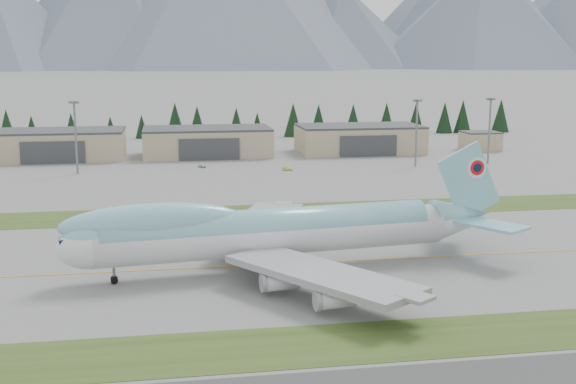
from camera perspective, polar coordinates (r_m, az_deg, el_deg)
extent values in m
plane|color=slate|center=(134.44, 3.73, -5.50)|extent=(7000.00, 7000.00, 0.00)
cube|color=#364A1A|center=(99.85, 8.81, -11.45)|extent=(400.00, 14.00, 0.08)
cube|color=#364A1A|center=(177.22, 0.40, -1.52)|extent=(400.00, 18.00, 0.08)
cube|color=orange|center=(134.44, 3.73, -5.50)|extent=(400.00, 0.40, 0.02)
cylinder|color=silver|center=(127.44, -1.02, -3.37)|extent=(63.01, 14.47, 7.26)
cylinder|color=#7EC0CF|center=(126.84, -1.51, -2.81)|extent=(58.50, 13.40, 6.71)
ellipsoid|color=silver|center=(123.29, -15.24, -4.23)|extent=(12.39, 8.56, 7.26)
ellipsoid|color=#7EC0CF|center=(122.96, -15.27, -3.63)|extent=(10.37, 7.24, 6.16)
ellipsoid|color=#7EC0CF|center=(122.96, -10.63, -2.41)|extent=(31.35, 9.70, 6.71)
cube|color=#0C1433|center=(122.97, -17.10, -3.67)|extent=(2.72, 3.16, 1.45)
cone|color=silver|center=(141.36, 13.57, -2.26)|extent=(14.15, 8.63, 7.12)
cone|color=#7EC0CF|center=(141.07, 13.60, -1.73)|extent=(12.96, 7.86, 6.48)
cube|color=#7EC0CF|center=(140.45, 14.10, 0.79)|extent=(13.52, 2.24, 15.43)
cylinder|color=silver|center=(141.09, 14.53, 1.92)|extent=(4.02, 0.69, 4.02)
cylinder|color=red|center=(141.19, 14.51, 1.93)|extent=(2.91, 0.56, 2.91)
cylinder|color=#0C1433|center=(141.28, 14.49, 1.93)|extent=(1.69, 0.42, 1.68)
cube|color=#7EC0CF|center=(147.99, 13.06, -1.40)|extent=(10.23, 13.78, 0.51)
cube|color=#7EC0CF|center=(136.75, 15.79, -2.52)|extent=(12.16, 13.98, 0.51)
cube|color=#95979C|center=(145.81, -2.07, -2.39)|extent=(22.09, 35.09, 1.12)
cube|color=#95979C|center=(111.61, 2.59, -6.49)|extent=(27.80, 33.62, 1.12)
cylinder|color=silver|center=(140.94, -3.65, -3.75)|extent=(6.10, 3.45, 2.79)
cylinder|color=silver|center=(151.97, -2.49, -2.67)|extent=(6.10, 3.45, 2.79)
cylinder|color=silver|center=(114.87, -0.59, -7.09)|extent=(6.10, 3.45, 2.79)
cylinder|color=silver|center=(107.07, 3.79, -8.45)|extent=(6.10, 3.45, 2.79)
cylinder|color=slate|center=(124.75, -13.58, -6.43)|extent=(0.55, 0.55, 2.68)
cylinder|color=slate|center=(131.47, -2.11, -5.20)|extent=(0.69, 0.69, 2.91)
cylinder|color=slate|center=(125.23, -1.35, -6.01)|extent=(0.69, 0.69, 2.91)
cylinder|color=slate|center=(132.88, 0.24, -5.02)|extent=(0.69, 0.69, 2.91)
cylinder|color=slate|center=(126.71, 1.10, -5.81)|extent=(0.69, 0.69, 2.91)
cylinder|color=black|center=(124.53, -13.55, -6.81)|extent=(1.27, 0.53, 1.23)
cylinder|color=black|center=(125.39, -13.57, -6.69)|extent=(1.27, 0.53, 1.23)
cylinder|color=black|center=(131.68, -2.10, -5.53)|extent=(1.40, 0.71, 1.34)
cylinder|color=black|center=(125.46, -1.35, -6.35)|extent=(1.40, 0.71, 1.34)
cylinder|color=black|center=(133.09, 0.24, -5.35)|extent=(1.40, 0.71, 1.34)
cylinder|color=black|center=(126.94, 1.10, -6.15)|extent=(1.40, 0.71, 1.34)
cube|color=tan|center=(280.41, -17.72, 3.52)|extent=(48.00, 26.00, 10.00)
cube|color=#36393B|center=(279.84, -17.78, 4.62)|extent=(48.00, 26.00, 0.80)
cube|color=#36393B|center=(267.47, -18.09, 2.96)|extent=(22.08, 0.60, 8.00)
cube|color=tan|center=(277.93, -6.40, 3.90)|extent=(48.00, 26.00, 10.00)
cube|color=#36393B|center=(277.36, -6.43, 5.01)|extent=(48.00, 26.00, 0.80)
cube|color=#36393B|center=(264.87, -6.24, 3.35)|extent=(22.08, 0.60, 8.00)
cube|color=tan|center=(287.46, 5.65, 4.14)|extent=(48.00, 26.00, 10.00)
cube|color=#36393B|center=(286.91, 5.67, 5.21)|extent=(48.00, 26.00, 0.80)
cube|color=#36393B|center=(274.86, 6.37, 3.62)|extent=(22.08, 0.60, 8.00)
cube|color=tan|center=(302.70, 14.95, 3.87)|extent=(14.00, 12.00, 7.00)
cube|color=#36393B|center=(302.30, 14.98, 4.59)|extent=(14.00, 12.00, 0.60)
cylinder|color=slate|center=(241.69, -16.42, 4.03)|extent=(0.70, 0.70, 22.61)
cube|color=slate|center=(240.71, -16.56, 6.80)|extent=(3.20, 3.20, 0.80)
cylinder|color=slate|center=(252.26, 10.11, 4.52)|extent=(0.70, 0.70, 22.23)
cube|color=slate|center=(251.32, 10.20, 7.13)|extent=(3.20, 3.20, 0.80)
cylinder|color=slate|center=(264.57, 15.62, 4.58)|extent=(0.70, 0.70, 22.34)
cube|color=slate|center=(263.68, 15.74, 7.08)|extent=(3.20, 3.20, 0.80)
imported|color=silver|center=(248.55, -6.80, 1.93)|extent=(2.93, 3.54, 1.14)
imported|color=gold|center=(240.75, -0.06, 1.73)|extent=(3.80, 2.62, 1.19)
imported|color=#BABABF|center=(278.69, 6.30, 2.88)|extent=(2.96, 4.53, 1.22)
cone|color=black|center=(343.65, -21.34, 4.90)|extent=(8.15, 8.15, 14.56)
cone|color=black|center=(347.24, -19.60, 4.81)|extent=(6.37, 6.37, 11.38)
cone|color=black|center=(341.38, -16.74, 4.97)|extent=(6.99, 6.99, 12.48)
cone|color=black|center=(337.29, -13.85, 4.92)|extent=(6.14, 6.14, 10.96)
cone|color=black|center=(342.46, -11.48, 5.10)|extent=(6.17, 6.17, 11.02)
cone|color=black|center=(340.50, -8.91, 5.62)|extent=(9.26, 9.26, 16.54)
cone|color=black|center=(339.84, -7.18, 5.52)|extent=(8.32, 8.32, 14.85)
cone|color=black|center=(340.73, -4.10, 5.51)|extent=(7.83, 7.83, 13.99)
cone|color=black|center=(342.69, -2.44, 5.35)|extent=(6.43, 6.43, 11.49)
cone|color=black|center=(343.28, 0.41, 5.74)|extent=(8.91, 8.91, 15.91)
cone|color=black|center=(350.47, 2.43, 5.75)|extent=(8.35, 8.35, 14.91)
cone|color=black|center=(349.54, 5.17, 5.73)|extent=(8.51, 8.51, 15.21)
cone|color=black|center=(350.90, 7.79, 5.74)|extent=(8.86, 8.86, 15.82)
cone|color=black|center=(362.40, 10.07, 5.80)|extent=(8.65, 8.65, 15.45)
cone|color=black|center=(367.78, 12.27, 5.79)|extent=(8.63, 8.63, 15.41)
cone|color=black|center=(371.41, 13.64, 5.84)|extent=(9.12, 9.12, 16.29)
cone|color=black|center=(379.66, 16.46, 5.82)|extent=(9.25, 9.25, 16.51)
cone|color=#4C5865|center=(2383.03, -14.03, 14.14)|extent=(832.50, 832.50, 390.59)
cone|color=#4C5865|center=(2453.03, 4.26, 12.95)|extent=(599.47, 599.47, 274.11)
cone|color=silver|center=(2457.75, 4.29, 14.87)|extent=(227.80, 227.80, 109.64)
cone|color=#4C5865|center=(2522.90, 15.01, 13.51)|extent=(815.26, 815.26, 356.98)
cone|color=#4C5865|center=(3038.37, -13.14, 14.53)|extent=(1028.24, 1028.24, 514.12)
cone|color=#4C5865|center=(3079.98, 0.42, 14.86)|extent=(1052.75, 1052.75, 526.38)
cone|color=#4C5865|center=(3272.91, 12.96, 14.09)|extent=(995.61, 995.61, 497.80)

